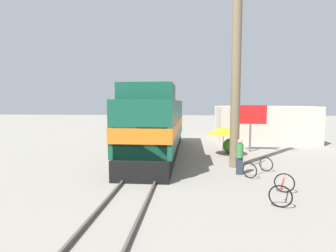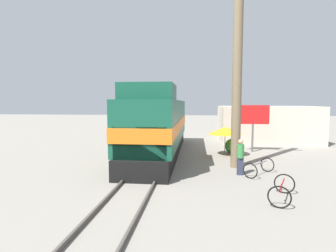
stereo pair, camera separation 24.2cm
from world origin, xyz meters
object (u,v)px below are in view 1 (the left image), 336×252
Objects in this scene: person_bystander at (240,155)px; utility_pole at (236,63)px; billboard_sign at (251,117)px; vendor_umbrella at (223,130)px; bicycle_spare at (283,189)px; locomotive at (157,126)px; bicycle at (258,167)px.

utility_pole is at bearing 90.73° from person_bystander.
vendor_umbrella is at bearing -143.18° from billboard_sign.
bicycle_spare is at bearing -81.57° from vendor_umbrella.
utility_pole is 7.21m from bicycle_spare.
locomotive is 3.95× the size of billboard_sign.
bicycle is (5.60, -4.25, -1.59)m from locomotive.
locomotive is 6.00× the size of vendor_umbrella.
bicycle is (0.95, -1.45, -5.29)m from utility_pole.
vendor_umbrella is at bearing -36.19° from bicycle.
locomotive is 7.17× the size of bicycle.
billboard_sign is at bearing 107.54° from bicycle_spare.
vendor_umbrella is 4.98m from bicycle.
billboard_sign is 1.78× the size of bicycle_spare.
bicycle_spare is at bearing 130.23° from bicycle.
utility_pole reaches higher than person_bystander.
billboard_sign reaches higher than vendor_umbrella.
billboard_sign is 6.68m from bicycle.
person_bystander is at bearing 129.24° from bicycle_spare.
utility_pole is 6.06m from billboard_sign.
locomotive is at bearing 149.46° from bicycle_spare.
bicycle_spare is (0.98, -4.83, -5.27)m from utility_pole.
billboard_sign is 6.80m from person_bystander.
utility_pole is at bearing 124.50° from bicycle_spare.
billboard_sign reaches higher than person_bystander.
bicycle is (-0.96, -6.26, -2.14)m from billboard_sign.
locomotive is 1.19× the size of utility_pole.
vendor_umbrella is at bearing 92.86° from person_bystander.
locomotive is at bearing -174.63° from vendor_umbrella.
utility_pole reaches higher than bicycle.
person_bystander is (0.24, -4.75, -0.72)m from vendor_umbrella.
billboard_sign is 1.90× the size of person_bystander.
locomotive is 6.45m from person_bystander.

